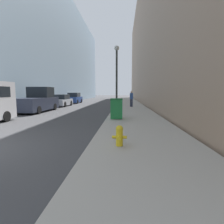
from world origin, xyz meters
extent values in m
cube|color=#ADA89E|center=(5.71, 18.00, 0.07)|extent=(3.57, 60.00, 0.14)
cube|color=#849EB2|center=(-10.86, 26.00, 9.60)|extent=(12.00, 60.00, 19.19)
cube|color=#9E7F66|center=(13.59, 26.00, 10.53)|extent=(12.00, 60.00, 21.06)
cylinder|color=yellow|center=(4.88, 0.78, 0.38)|extent=(0.21, 0.21, 0.48)
sphere|color=yellow|center=(4.88, 0.78, 0.66)|extent=(0.22, 0.22, 0.22)
cylinder|color=yellow|center=(4.88, 0.78, 0.73)|extent=(0.06, 0.06, 0.05)
cylinder|color=yellow|center=(4.88, 0.61, 0.41)|extent=(0.11, 0.12, 0.11)
cylinder|color=yellow|center=(4.71, 0.78, 0.41)|extent=(0.12, 0.09, 0.09)
cylinder|color=yellow|center=(5.04, 0.78, 0.41)|extent=(0.12, 0.09, 0.09)
cube|color=#1E7538|center=(4.57, 6.12, 0.74)|extent=(0.70, 0.57, 1.13)
cube|color=#16572A|center=(4.57, 6.12, 1.34)|extent=(0.72, 0.59, 0.08)
cylinder|color=black|center=(4.27, 6.36, 0.22)|extent=(0.05, 0.16, 0.16)
cylinder|color=black|center=(4.86, 6.36, 0.22)|extent=(0.05, 0.16, 0.16)
cylinder|color=#2D332D|center=(4.37, 10.71, 0.27)|extent=(0.31, 0.31, 0.25)
cylinder|color=#2D332D|center=(4.37, 10.71, 2.70)|extent=(0.16, 0.16, 5.12)
sphere|color=silver|center=(4.37, 10.71, 5.43)|extent=(0.41, 0.41, 0.41)
cylinder|color=black|center=(-1.97, 5.41, 0.32)|extent=(0.24, 0.64, 0.64)
cube|color=#232838|center=(-2.85, 10.82, 0.72)|extent=(2.10, 5.28, 1.09)
cube|color=black|center=(-2.85, 11.74, 1.75)|extent=(1.94, 1.69, 0.97)
cylinder|color=black|center=(-3.83, 12.45, 0.32)|extent=(0.24, 0.64, 0.64)
cylinder|color=black|center=(-1.87, 12.45, 0.32)|extent=(0.24, 0.64, 0.64)
cylinder|color=black|center=(-3.83, 9.18, 0.32)|extent=(0.24, 0.64, 0.64)
cylinder|color=black|center=(-1.87, 9.18, 0.32)|extent=(0.24, 0.64, 0.64)
cube|color=#A3A8B2|center=(-2.85, 17.07, 0.52)|extent=(1.80, 4.03, 0.72)
cube|color=#1E2328|center=(-2.85, 17.07, 1.17)|extent=(1.59, 2.10, 0.59)
cylinder|color=black|center=(-3.68, 18.28, 0.32)|extent=(0.24, 0.64, 0.64)
cylinder|color=black|center=(-2.02, 18.28, 0.32)|extent=(0.24, 0.64, 0.64)
cylinder|color=black|center=(-3.68, 15.86, 0.32)|extent=(0.24, 0.64, 0.64)
cylinder|color=black|center=(-2.02, 15.86, 0.32)|extent=(0.24, 0.64, 0.64)
cube|color=navy|center=(-2.96, 23.26, 0.58)|extent=(1.73, 4.07, 0.85)
cube|color=#1E2328|center=(-2.96, 23.26, 1.34)|extent=(1.52, 2.12, 0.67)
cylinder|color=black|center=(-3.76, 24.48, 0.32)|extent=(0.24, 0.64, 0.64)
cylinder|color=black|center=(-2.17, 24.48, 0.32)|extent=(0.24, 0.64, 0.64)
cylinder|color=black|center=(-3.76, 22.03, 0.32)|extent=(0.24, 0.64, 0.64)
cylinder|color=black|center=(-2.17, 22.03, 0.32)|extent=(0.24, 0.64, 0.64)
cube|color=#2D3347|center=(5.84, 15.30, 0.56)|extent=(0.30, 0.21, 0.84)
cube|color=#2D4C8C|center=(5.84, 15.30, 1.32)|extent=(0.35, 0.21, 0.67)
sphere|color=tan|center=(5.84, 15.30, 1.76)|extent=(0.23, 0.23, 0.23)
camera|label=1|loc=(5.00, -4.35, 1.75)|focal=28.00mm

